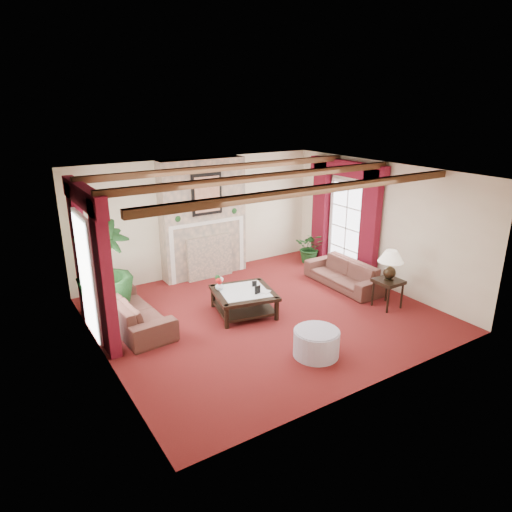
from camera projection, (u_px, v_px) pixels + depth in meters
floor at (265, 314)px, 8.77m from camera, size 6.00×6.00×0.00m
ceiling at (266, 173)px, 7.89m from camera, size 6.00×6.00×0.00m
back_wall at (200, 217)px, 10.53m from camera, size 6.00×0.02×2.70m
left_wall at (98, 281)px, 6.81m from camera, size 0.02×5.50×2.70m
right_wall at (381, 225)px, 9.85m from camera, size 0.02×5.50×2.70m
ceiling_beams at (266, 177)px, 7.91m from camera, size 6.00×3.00×0.12m
fireplace at (201, 158)px, 9.93m from camera, size 2.00×0.52×2.70m
french_door_left at (78, 216)px, 7.37m from camera, size 0.10×1.10×2.16m
french_door_right at (350, 182)px, 10.38m from camera, size 0.10×1.10×2.16m
curtains_left at (82, 189)px, 7.29m from camera, size 0.20×2.40×2.55m
curtains_right at (347, 164)px, 10.19m from camera, size 0.20×2.40×2.55m
sofa_left at (132, 305)px, 8.22m from camera, size 2.15×0.89×0.81m
sofa_right at (344, 270)px, 10.01m from camera, size 1.92×0.62×0.74m
potted_palm at (106, 289)px, 8.61m from camera, size 2.53×2.70×1.05m
small_plant at (310, 251)px, 11.48m from camera, size 1.51×1.51×0.62m
coffee_table at (244, 302)px, 8.75m from camera, size 1.32×1.32×0.45m
side_table at (387, 293)px, 9.00m from camera, size 0.51×0.51×0.58m
ottoman at (316, 343)px, 7.30m from camera, size 0.74×0.74×0.43m
table_lamp at (390, 265)px, 8.80m from camera, size 0.49×0.49×0.62m
flower_vase at (220, 286)px, 8.72m from camera, size 0.23×0.24×0.17m
book at (261, 287)px, 8.53m from camera, size 0.21×0.19×0.27m
photo_frame_a at (258, 290)px, 8.53m from camera, size 0.13×0.04×0.17m
photo_frame_b at (254, 284)px, 8.87m from camera, size 0.10×0.05×0.12m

